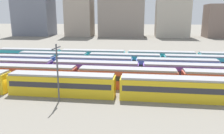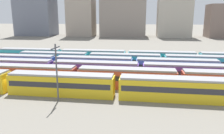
{
  "view_description": "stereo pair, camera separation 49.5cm",
  "coord_description": "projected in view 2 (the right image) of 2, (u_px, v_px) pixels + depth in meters",
  "views": [
    {
      "loc": [
        23.11,
        -34.29,
        13.17
      ],
      "look_at": [
        17.09,
        13.0,
        2.04
      ],
      "focal_mm": 35.44,
      "sensor_mm": 36.0,
      "label": 1
    },
    {
      "loc": [
        23.6,
        -34.22,
        13.17
      ],
      "look_at": [
        17.09,
        13.0,
        2.04
      ],
      "focal_mm": 35.44,
      "sensor_mm": 36.0,
      "label": 2
    }
  ],
  "objects": [
    {
      "name": "train_track_5",
      "position": [
        198.0,
        59.0,
        58.7
      ],
      "size": [
        112.5,
        3.06,
        3.75
      ],
      "color": "teal",
      "rests_on": "ground_plane"
    },
    {
      "name": "train_track_1",
      "position": [
        179.0,
        80.0,
        39.69
      ],
      "size": [
        74.7,
        3.06,
        3.75
      ],
      "color": "#BC4C38",
      "rests_on": "ground_plane"
    },
    {
      "name": "train_track_0",
      "position": [
        61.0,
        84.0,
        37.35
      ],
      "size": [
        55.8,
        3.06,
        3.75
      ],
      "color": "yellow",
      "rests_on": "ground_plane"
    },
    {
      "name": "catenary_pole_0",
      "position": [
        57.0,
        70.0,
        33.86
      ],
      "size": [
        0.24,
        3.2,
        9.05
      ],
      "color": "#4C4C51",
      "rests_on": "ground_plane"
    },
    {
      "name": "distant_building_1",
      "position": [
        81.0,
        2.0,
        142.29
      ],
      "size": [
        16.78,
        14.96,
        43.23
      ],
      "primitive_type": "cube",
      "color": "#A89989",
      "rests_on": "ground_plane"
    },
    {
      "name": "distant_building_3",
      "position": [
        174.0,
        13.0,
        136.01
      ],
      "size": [
        19.99,
        16.87,
        29.58
      ],
      "primitive_type": "cube",
      "color": "#B2A899",
      "rests_on": "ground_plane"
    },
    {
      "name": "train_track_3",
      "position": [
        94.0,
        64.0,
        52.11
      ],
      "size": [
        55.8,
        3.06,
        3.75
      ],
      "color": "#4C70BC",
      "rests_on": "ground_plane"
    },
    {
      "name": "distant_building_0",
      "position": [
        35.0,
        4.0,
        146.62
      ],
      "size": [
        24.44,
        16.8,
        41.65
      ],
      "primitive_type": "cube",
      "color": "slate",
      "rests_on": "ground_plane"
    },
    {
      "name": "distant_building_2",
      "position": [
        124.0,
        18.0,
        140.82
      ],
      "size": [
        28.11,
        18.58,
        23.72
      ],
      "primitive_type": "cube",
      "color": "gray",
      "rests_on": "ground_plane"
    },
    {
      "name": "ground_plane",
      "position": [
        40.0,
        73.0,
        51.69
      ],
      "size": [
        600.0,
        600.0,
        0.0
      ],
      "primitive_type": "plane",
      "color": "slate"
    },
    {
      "name": "train_track_2",
      "position": [
        141.0,
        71.0,
        45.63
      ],
      "size": [
        74.7,
        3.06,
        3.75
      ],
      "color": "#6B429E",
      "rests_on": "ground_plane"
    }
  ]
}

